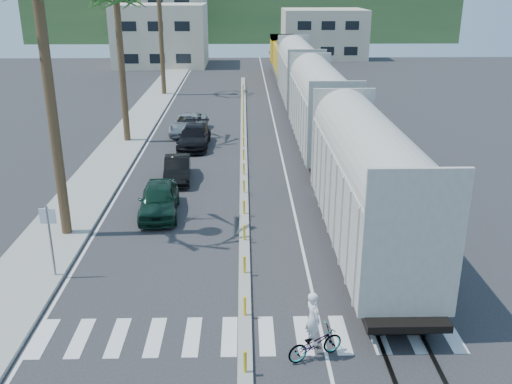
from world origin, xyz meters
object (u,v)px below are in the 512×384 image
car_lead (159,199)px  cyclist (315,338)px  street_sign (50,232)px  car_second (177,169)px

car_lead → cyclist: cyclist is taller
street_sign → car_second: bearing=73.2°
car_lead → car_second: 5.14m
street_sign → car_lead: size_ratio=0.64×
car_second → cyclist: bearing=-74.6°
street_sign → car_second: size_ratio=0.71×
car_lead → cyclist: 13.14m
street_sign → car_lead: bearing=63.9°
car_lead → street_sign: bearing=-119.9°
car_lead → cyclist: size_ratio=2.03×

